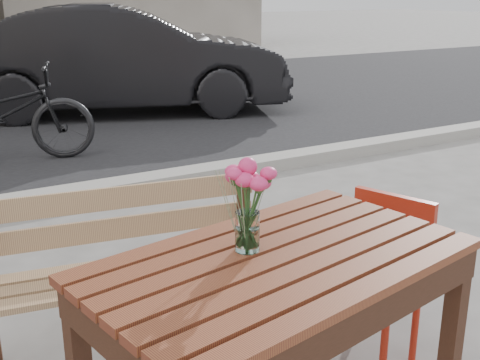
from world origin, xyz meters
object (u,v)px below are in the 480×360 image
object	(u,v)px
parked_car	(123,59)
main_table	(280,291)
main_vase	(248,194)
red_chair	(380,269)

from	to	relation	value
parked_car	main_table	bearing A→B (deg)	-175.07
main_vase	parked_car	world-z (taller)	parked_car
red_chair	parked_car	world-z (taller)	parked_car
main_table	main_vase	xyz separation A→B (m)	(-0.07, 0.09, 0.33)
main_table	red_chair	xyz separation A→B (m)	(0.73, 0.28, -0.22)
main_table	red_chair	bearing A→B (deg)	10.59
main_vase	main_table	bearing A→B (deg)	-52.54
red_chair	parked_car	size ratio (longest dim) A/B	0.17
main_vase	parked_car	bearing A→B (deg)	74.23
main_table	main_vase	world-z (taller)	main_vase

